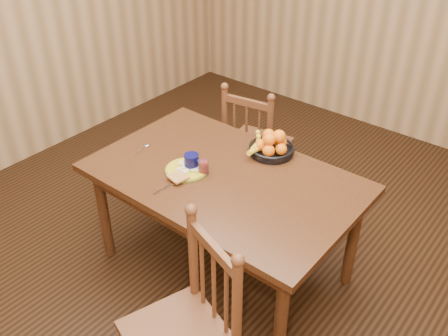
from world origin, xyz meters
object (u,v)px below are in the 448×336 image
Objects in this scene: breakfast_plate at (186,170)px; fruit_bowl at (271,146)px; chair_far at (255,145)px; coffee_mug at (192,162)px; chair_near at (186,330)px; dining_table at (224,187)px.

breakfast_plate is 0.56m from fruit_bowl.
coffee_mug is (0.14, -0.85, 0.33)m from chair_far.
chair_near is 7.66× the size of coffee_mug.
breakfast_plate is at bearing 150.27° from chair_near.
chair_far is 0.95× the size of chair_near.
breakfast_plate is (0.13, -0.89, 0.29)m from chair_far.
dining_table is at bearing 20.81° from coffee_mug.
coffee_mug is at bearing 148.18° from chair_near.
chair_far is at bearing 98.25° from breakfast_plate.
dining_table is 1.56× the size of chair_near.
chair_far is at bearing 99.46° from coffee_mug.
fruit_bowl is (0.07, 0.38, 0.14)m from dining_table.
coffee_mug reaches higher than dining_table.
dining_table is 0.24m from coffee_mug.
fruit_bowl is at bearing 60.70° from breakfast_plate.
chair_far reaches higher than breakfast_plate.
chair_far is 0.95m from breakfast_plate.
chair_far is 0.66m from fruit_bowl.
chair_near reaches higher than fruit_bowl.
dining_table is 1.65× the size of chair_far.
chair_near reaches higher than chair_far.
fruit_bowl reaches higher than breakfast_plate.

